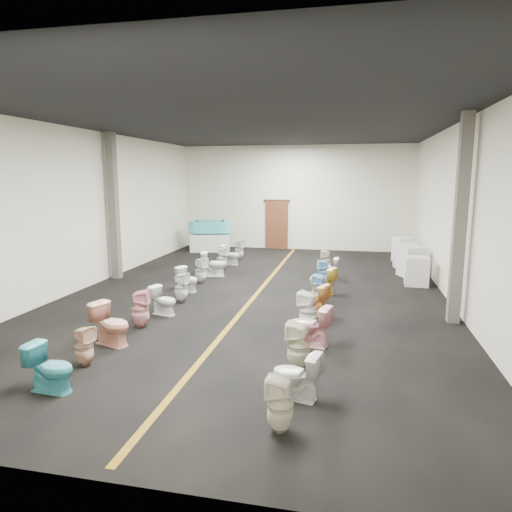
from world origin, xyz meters
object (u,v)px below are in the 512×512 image
Objects in this scene: display_table at (210,243)px; toilet_right_7 at (322,281)px; appliance_crate_a at (417,271)px; toilet_left_1 at (84,346)px; toilet_right_1 at (296,375)px; toilet_right_5 at (313,299)px; toilet_left_5 at (181,287)px; toilet_left_10 at (230,255)px; bathtub at (210,226)px; toilet_right_2 at (298,346)px; toilet_left_7 at (201,270)px; toilet_right_3 at (310,326)px; toilet_right_9 at (328,268)px; appliance_crate_c at (407,256)px; toilet_right_8 at (323,272)px; toilet_left_8 at (214,264)px; toilet_left_0 at (51,368)px; toilet_left_3 at (140,309)px; toilet_left_9 at (222,259)px; appliance_crate_d at (404,250)px; toilet_left_2 at (111,324)px; toilet_right_0 at (280,405)px; toilet_left_6 at (188,279)px; toilet_right_4 at (308,311)px; toilet_left_4 at (164,301)px; toilet_left_11 at (239,250)px; appliance_crate_b at (412,262)px; toilet_right_10 at (326,261)px; toilet_right_6 at (320,289)px.

display_table is 8.19m from toilet_right_7.
appliance_crate_a is 9.62m from toilet_left_1.
toilet_right_1 is 0.97× the size of toilet_right_5.
toilet_left_10 is (-0.09, 5.09, -0.03)m from toilet_left_5.
bathtub reaches higher than toilet_right_2.
toilet_left_5 reaches higher than toilet_right_5.
toilet_right_3 reaches higher than toilet_left_7.
toilet_left_10 is at bearing -110.66° from toilet_right_9.
appliance_crate_c is 8.35m from toilet_left_5.
display_table is 12.10m from toilet_left_1.
appliance_crate_c is at bearing 122.12° from toilet_right_8.
bathtub reaches higher than toilet_left_8.
toilet_left_0 is at bearing -20.58° from toilet_right_9.
toilet_left_8 is (0.01, 5.18, -0.01)m from toilet_left_3.
toilet_left_9 is at bearing 8.06° from toilet_left_5.
appliance_crate_d is at bearing -49.53° from toilet_left_3.
toilet_right_0 is (3.63, -2.33, -0.04)m from toilet_left_2.
toilet_left_1 is 5.18m from toilet_left_6.
toilet_right_4 is at bearing -164.45° from toilet_right_1.
appliance_crate_c is 1.23× the size of toilet_right_1.
toilet_left_0 is (-6.20, -8.25, -0.05)m from appliance_crate_a.
toilet_left_4 is 0.87× the size of toilet_left_5.
toilet_right_1 is 0.87× the size of toilet_right_4.
toilet_left_8 is 1.08× the size of toilet_right_5.
toilet_right_9 is (-2.60, 0.39, -0.09)m from appliance_crate_a.
toilet_left_11 is 8.39m from toilet_right_4.
toilet_right_5 is (3.49, -3.48, -0.03)m from toilet_left_8.
bathtub reaches higher than toilet_left_11.
toilet_right_9 is at bearing -20.30° from toilet_left_4.
display_table is 2.30× the size of toilet_left_10.
bathtub is 2.29× the size of toilet_right_3.
bathtub reaches higher than toilet_left_1.
toilet_left_2 is 7.18m from toilet_left_9.
appliance_crate_b reaches higher than toilet_left_8.
toilet_right_4 is 1.24× the size of toilet_right_9.
toilet_left_5 is (0.14, 4.11, 0.04)m from toilet_left_1.
toilet_right_4 is (3.42, -7.66, 0.03)m from toilet_left_11.
toilet_left_5 reaches higher than toilet_right_9.
toilet_left_6 is 0.93× the size of toilet_right_0.
toilet_right_10 is at bearing -171.78° from toilet_right_2.
toilet_right_1 is (-2.60, -10.20, -0.08)m from appliance_crate_c.
display_table is 12.49m from toilet_right_2.
toilet_left_0 is 6.74m from toilet_right_6.
appliance_crate_d is at bearing -179.06° from toilet_right_5.
toilet_right_6 is at bearing -72.66° from toilet_left_5.
appliance_crate_a is 8.92m from toilet_left_2.
toilet_left_8 is 1.21× the size of toilet_right_9.
toilet_left_8 is 8.45m from toilet_right_1.
toilet_left_1 is 4.11m from toilet_left_5.
toilet_left_7 is at bearing -13.78° from toilet_left_3.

